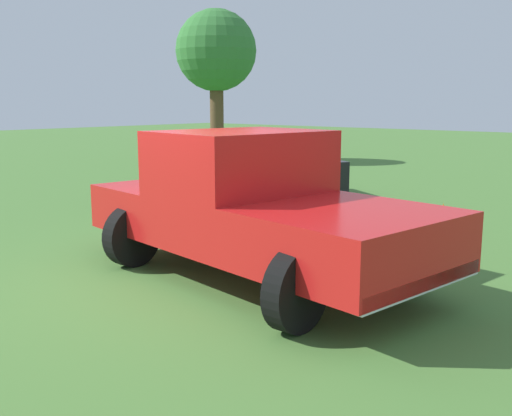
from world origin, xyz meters
TOP-DOWN VIEW (x-y plane):
  - ground_plane at (0.00, 0.00)m, footprint 80.00×80.00m
  - pickup_truck at (0.68, -0.60)m, footprint 2.92×5.06m
  - sedan_near at (5.13, 3.56)m, footprint 4.74×3.77m
  - tree_back_left at (11.03, 10.13)m, footprint 2.94×2.94m
  - traffic_cone at (4.49, -1.49)m, footprint 0.32×0.32m

SIDE VIEW (x-z plane):
  - ground_plane at x=0.00m, z-range 0.00..0.00m
  - traffic_cone at x=4.49m, z-range 0.00..0.55m
  - sedan_near at x=5.13m, z-range -0.06..1.39m
  - pickup_truck at x=0.68m, z-range 0.04..1.87m
  - tree_back_left at x=11.03m, z-range 1.21..6.71m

